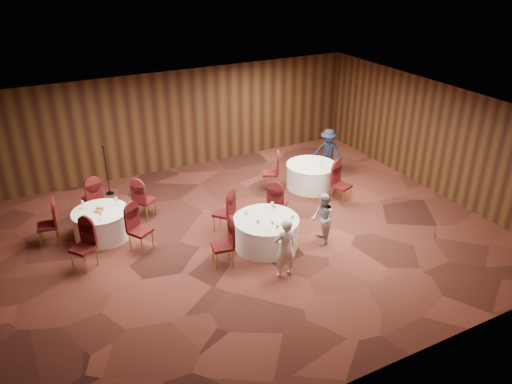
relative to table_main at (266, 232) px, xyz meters
name	(u,v)px	position (x,y,z in m)	size (l,w,h in m)	color
ground	(253,235)	(-0.08, 0.56, -0.38)	(12.00, 12.00, 0.00)	black
room_shell	(252,165)	(-0.08, 0.56, 1.59)	(12.00, 12.00, 12.00)	silver
table_main	(266,232)	(0.00, 0.00, 0.00)	(1.60, 1.60, 0.74)	white
table_left	(102,224)	(-3.47, 2.24, 0.00)	(1.39, 1.39, 0.74)	white
table_right	(311,176)	(2.78, 2.27, 0.00)	(1.51, 1.51, 0.74)	white
chairs_main	(242,219)	(-0.34, 0.62, 0.12)	(2.82, 2.07, 1.00)	#420D12
chairs_left	(102,219)	(-3.45, 2.24, 0.12)	(3.15, 3.07, 1.00)	#420D12
chairs_right	(305,179)	(2.33, 1.92, 0.12)	(2.06, 2.40, 1.00)	#420D12
tabletop_main	(272,216)	(0.11, -0.07, 0.46)	(1.12, 1.06, 0.22)	silver
tabletop_left	(100,208)	(-3.47, 2.25, 0.45)	(0.86, 0.82, 0.22)	silver
tabletop_right	(321,162)	(2.94, 2.01, 0.52)	(0.08, 0.08, 0.22)	silver
mic_stand	(108,181)	(-2.78, 4.63, 0.05)	(0.24, 0.24, 1.48)	black
woman_a	(285,248)	(-0.23, -1.28, 0.34)	(0.52, 0.34, 1.43)	white
woman_b	(322,219)	(1.26, -0.53, 0.30)	(0.65, 0.51, 1.35)	#AEADB2
man_c	(328,151)	(3.84, 2.93, 0.36)	(0.95, 0.55, 1.47)	black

